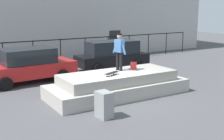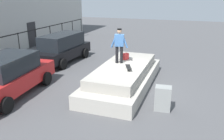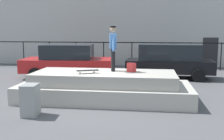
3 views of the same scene
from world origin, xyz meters
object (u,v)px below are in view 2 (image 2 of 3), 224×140
(skateboarder, at_px, (119,44))
(car_black_hatchback_mid, at_px, (62,47))
(skateboard, at_px, (128,67))
(backpack, at_px, (126,56))
(utility_box, at_px, (163,98))
(car_red_sedan_near, at_px, (7,75))

(skateboarder, bearing_deg, car_black_hatchback_mid, 62.31)
(skateboard, xyz_separation_m, backpack, (1.51, 0.57, 0.06))
(skateboard, distance_m, car_black_hatchback_mid, 6.16)
(backpack, distance_m, utility_box, 3.75)
(backpack, height_order, car_red_sedan_near, car_red_sedan_near)
(skateboard, xyz_separation_m, utility_box, (-1.36, -1.74, -0.65))
(skateboard, relative_size, car_red_sedan_near, 0.16)
(car_black_hatchback_mid, xyz_separation_m, utility_box, (-4.57, -7.00, -0.47))
(skateboard, distance_m, backpack, 1.61)
(skateboarder, relative_size, backpack, 5.04)
(skateboarder, xyz_separation_m, backpack, (0.69, -0.12, -0.79))
(skateboarder, relative_size, car_red_sedan_near, 0.34)
(car_black_hatchback_mid, bearing_deg, skateboard, -121.41)
(skateboard, bearing_deg, car_red_sedan_near, 114.17)
(skateboard, height_order, backpack, backpack)
(utility_box, bearing_deg, skateboarder, 43.23)
(backpack, distance_m, car_red_sedan_near, 5.60)
(skateboarder, xyz_separation_m, utility_box, (-2.18, -2.44, -1.51))
(car_red_sedan_near, height_order, car_black_hatchback_mid, car_black_hatchback_mid)
(skateboarder, distance_m, car_red_sedan_near, 5.18)
(skateboard, height_order, utility_box, skateboard)
(backpack, relative_size, utility_box, 0.35)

